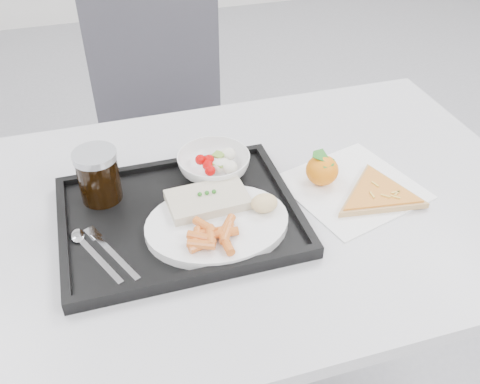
{
  "coord_description": "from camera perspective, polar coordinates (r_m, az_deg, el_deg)",
  "views": [
    {
      "loc": [
        -0.26,
        -0.5,
        1.44
      ],
      "look_at": [
        -0.02,
        0.31,
        0.77
      ],
      "focal_mm": 40.0,
      "sensor_mm": 36.0,
      "label": 1
    }
  ],
  "objects": [
    {
      "name": "fish_fillet",
      "position": [
        1.03,
        -3.46,
        -0.82
      ],
      "size": [
        0.16,
        0.1,
        0.03
      ],
      "color": "beige",
      "rests_on": "dinner_plate"
    },
    {
      "name": "dinner_plate",
      "position": [
        1.0,
        -2.45,
        -3.46
      ],
      "size": [
        0.27,
        0.27,
        0.02
      ],
      "color": "white",
      "rests_on": "tray"
    },
    {
      "name": "cutlery",
      "position": [
        0.99,
        -15.14,
        -5.78
      ],
      "size": [
        0.12,
        0.16,
        0.01
      ],
      "color": "silver",
      "rests_on": "tray"
    },
    {
      "name": "tangerine",
      "position": [
        1.12,
        8.75,
        2.34
      ],
      "size": [
        0.09,
        0.09,
        0.07
      ],
      "color": "orange",
      "rests_on": "napkin"
    },
    {
      "name": "chair",
      "position": [
        1.77,
        -7.93,
        7.27
      ],
      "size": [
        0.43,
        0.43,
        0.93
      ],
      "color": "#3D3C44",
      "rests_on": "ground"
    },
    {
      "name": "salad_contents",
      "position": [
        1.11,
        -2.15,
        3.11
      ],
      "size": [
        0.09,
        0.08,
        0.03
      ],
      "color": "#B90404",
      "rests_on": "salad_bowl"
    },
    {
      "name": "napkin",
      "position": [
        1.14,
        11.86,
        0.48
      ],
      "size": [
        0.31,
        0.3,
        0.0
      ],
      "color": "white",
      "rests_on": "table"
    },
    {
      "name": "tray",
      "position": [
        1.04,
        -6.45,
        -2.69
      ],
      "size": [
        0.45,
        0.35,
        0.03
      ],
      "color": "black",
      "rests_on": "table"
    },
    {
      "name": "table",
      "position": [
        1.13,
        0.96,
        -3.62
      ],
      "size": [
        1.2,
        0.8,
        0.75
      ],
      "color": "#BCBBBE",
      "rests_on": "ground"
    },
    {
      "name": "cola_glass",
      "position": [
        1.07,
        -14.88,
        1.79
      ],
      "size": [
        0.08,
        0.08,
        0.11
      ],
      "color": "black",
      "rests_on": "tray"
    },
    {
      "name": "salad_bowl",
      "position": [
        1.12,
        -2.82,
        2.94
      ],
      "size": [
        0.15,
        0.15,
        0.05
      ],
      "color": "white",
      "rests_on": "tray"
    },
    {
      "name": "carrot_pile",
      "position": [
        0.94,
        -2.99,
        -4.68
      ],
      "size": [
        0.1,
        0.1,
        0.02
      ],
      "color": "#CF6020",
      "rests_on": "dinner_plate"
    },
    {
      "name": "bread_roll",
      "position": [
        1.01,
        2.61,
        -1.2
      ],
      "size": [
        0.06,
        0.06,
        0.03
      ],
      "color": "tan",
      "rests_on": "dinner_plate"
    },
    {
      "name": "pizza_slice",
      "position": [
        1.12,
        14.53,
        -0.22
      ],
      "size": [
        0.28,
        0.28,
        0.02
      ],
      "color": "#E4AB6F",
      "rests_on": "napkin"
    }
  ]
}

